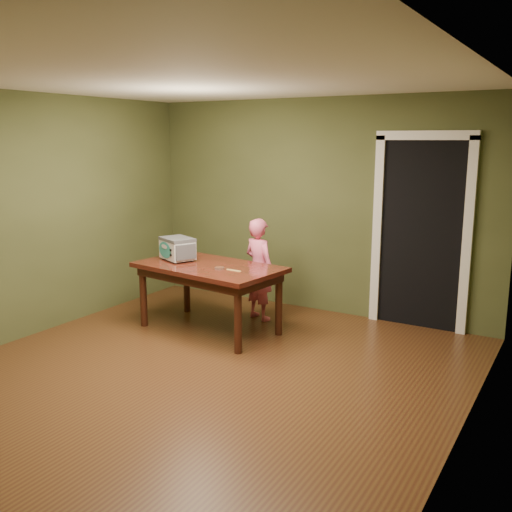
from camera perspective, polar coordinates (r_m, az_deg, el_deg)
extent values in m
plane|color=#4E3116|center=(5.28, -6.03, -12.03)|extent=(5.00, 5.00, 0.00)
cube|color=#4A512B|center=(7.04, 6.02, 4.95)|extent=(4.50, 0.02, 2.60)
cube|color=#4A512B|center=(6.50, -22.44, 3.57)|extent=(0.02, 5.00, 2.60)
cube|color=#4A512B|center=(4.00, 20.39, -0.86)|extent=(0.02, 5.00, 2.60)
cube|color=white|center=(4.86, -6.71, 17.31)|extent=(4.50, 5.00, 0.02)
cube|color=black|center=(6.93, 16.84, 2.32)|extent=(0.90, 0.60, 2.10)
cube|color=black|center=(6.63, 16.17, 1.95)|extent=(0.90, 0.02, 2.10)
cube|color=white|center=(6.75, 12.04, 2.33)|extent=(0.10, 0.06, 2.20)
cube|color=white|center=(6.51, 20.39, 1.51)|extent=(0.10, 0.06, 2.20)
cube|color=white|center=(6.53, 16.69, 11.49)|extent=(1.10, 0.06, 0.10)
cube|color=#35150C|center=(6.30, -4.73, -1.13)|extent=(1.70, 1.09, 0.05)
cube|color=#33160C|center=(6.32, -4.72, -1.79)|extent=(1.56, 0.95, 0.10)
cylinder|color=#33160C|center=(6.64, -11.20, -3.98)|extent=(0.08, 0.08, 0.70)
cylinder|color=#33160C|center=(7.10, -6.96, -2.81)|extent=(0.08, 0.08, 0.70)
cylinder|color=#33160C|center=(5.70, -1.82, -6.39)|extent=(0.08, 0.08, 0.70)
cylinder|color=#33160C|center=(6.23, 2.29, -4.81)|extent=(0.08, 0.08, 0.70)
cylinder|color=#4C4F54|center=(6.69, -9.26, -0.20)|extent=(0.03, 0.03, 0.02)
cylinder|color=#4C4F54|center=(6.78, -7.66, 0.01)|extent=(0.03, 0.03, 0.02)
cylinder|color=#4C4F54|center=(6.41, -8.00, -0.68)|extent=(0.03, 0.03, 0.02)
cylinder|color=#4C4F54|center=(6.50, -6.35, -0.46)|extent=(0.03, 0.03, 0.02)
cube|color=silver|center=(6.57, -7.86, 0.68)|extent=(0.47, 0.41, 0.22)
cube|color=#4C4F54|center=(6.55, -7.89, 1.69)|extent=(0.48, 0.42, 0.03)
cube|color=#4C4F54|center=(6.75, -8.65, 0.95)|extent=(0.12, 0.23, 0.17)
cube|color=#4C4F54|center=(6.39, -7.02, 0.40)|extent=(0.12, 0.23, 0.17)
ellipsoid|color=teal|center=(6.54, -9.10, 0.59)|extent=(0.27, 0.13, 0.19)
cylinder|color=black|center=(6.40, -8.54, 0.59)|extent=(0.03, 0.02, 0.03)
cylinder|color=black|center=(6.41, -8.52, 0.10)|extent=(0.03, 0.02, 0.02)
cylinder|color=silver|center=(6.09, -3.68, -1.23)|extent=(0.10, 0.10, 0.02)
cylinder|color=#50271A|center=(6.09, -3.68, -1.16)|extent=(0.09, 0.09, 0.01)
cube|color=#DCB960|center=(6.00, -2.23, -1.45)|extent=(0.18, 0.04, 0.01)
imported|color=#EE6286|center=(6.72, 0.33, -1.33)|extent=(0.51, 0.41, 1.21)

